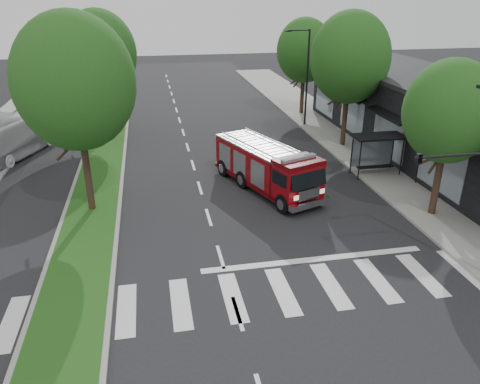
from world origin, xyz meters
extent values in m
plane|color=black|center=(0.00, 0.00, 0.00)|extent=(140.00, 140.00, 0.00)
cube|color=gray|center=(12.50, 10.00, 0.07)|extent=(5.00, 80.00, 0.15)
cube|color=gray|center=(-6.00, 18.00, 0.07)|extent=(3.00, 50.00, 0.14)
cube|color=#154C16|center=(-6.00, 18.00, 0.14)|extent=(2.60, 49.50, 0.02)
cube|color=black|center=(17.00, 10.00, 2.50)|extent=(8.00, 30.00, 5.00)
cylinder|color=black|center=(9.80, 7.40, 1.25)|extent=(0.08, 0.08, 2.50)
cylinder|color=black|center=(12.60, 7.40, 1.25)|extent=(0.08, 0.08, 2.50)
cylinder|color=black|center=(9.80, 8.60, 1.25)|extent=(0.08, 0.08, 2.50)
cylinder|color=black|center=(12.60, 8.60, 1.25)|extent=(0.08, 0.08, 2.50)
cube|color=black|center=(11.20, 8.00, 2.55)|extent=(3.20, 1.60, 0.12)
cube|color=#8C99A5|center=(11.20, 8.70, 1.30)|extent=(2.80, 0.04, 1.80)
cube|color=black|center=(11.20, 8.00, 0.55)|extent=(2.40, 0.40, 0.08)
cylinder|color=black|center=(11.50, 2.00, 1.87)|extent=(0.36, 0.36, 3.74)
ellipsoid|color=#103B12|center=(11.50, 2.00, 5.53)|extent=(4.40, 4.40, 5.06)
cylinder|color=black|center=(11.50, 14.00, 2.20)|extent=(0.36, 0.36, 4.40)
ellipsoid|color=#103B12|center=(11.50, 14.00, 6.50)|extent=(5.60, 5.60, 6.44)
cylinder|color=black|center=(11.50, 24.00, 1.98)|extent=(0.36, 0.36, 3.96)
ellipsoid|color=#103B12|center=(11.50, 24.00, 5.85)|extent=(5.00, 5.00, 5.75)
cylinder|color=black|center=(-6.00, 6.00, 2.31)|extent=(0.36, 0.36, 4.62)
ellipsoid|color=#103B12|center=(-6.00, 6.00, 6.83)|extent=(5.80, 5.80, 6.67)
cylinder|color=black|center=(-6.00, 20.00, 2.20)|extent=(0.36, 0.36, 4.40)
ellipsoid|color=#103B12|center=(-6.00, 20.00, 6.50)|extent=(5.60, 5.60, 6.44)
cylinder|color=black|center=(8.50, -3.50, 5.40)|extent=(4.00, 0.10, 0.10)
imported|color=black|center=(6.70, -3.50, 5.00)|extent=(0.18, 0.22, 1.10)
cylinder|color=black|center=(10.50, 20.00, 4.00)|extent=(0.16, 0.16, 8.00)
cylinder|color=black|center=(9.60, 20.00, 7.90)|extent=(1.80, 0.10, 0.10)
cube|color=black|center=(8.70, 20.00, 7.85)|extent=(0.45, 0.20, 0.12)
cube|color=#4E0407|center=(3.83, 7.20, 0.48)|extent=(5.06, 8.39, 0.24)
cube|color=maroon|center=(3.56, 7.92, 1.49)|extent=(4.39, 6.59, 1.92)
cube|color=maroon|center=(4.87, 4.42, 1.49)|extent=(2.85, 2.45, 2.01)
cube|color=#B2B2B7|center=(3.56, 7.92, 2.49)|extent=(4.39, 6.59, 0.12)
cylinder|color=#B2B2B7|center=(2.76, 7.62, 2.69)|extent=(2.10, 5.43, 0.10)
cylinder|color=#B2B2B7|center=(4.37, 8.22, 2.69)|extent=(2.10, 5.43, 0.10)
cube|color=silver|center=(5.25, 3.38, 0.58)|extent=(2.45, 1.18, 0.34)
cube|color=#8C99A5|center=(4.87, 4.42, 2.78)|extent=(2.09, 1.05, 0.17)
cylinder|color=black|center=(3.94, 3.76, 0.53)|extent=(0.68, 1.11, 1.05)
cylinder|color=black|center=(6.00, 4.53, 0.53)|extent=(0.68, 1.11, 1.05)
cylinder|color=black|center=(2.53, 7.54, 0.53)|extent=(0.68, 1.11, 1.05)
cylinder|color=black|center=(4.60, 8.31, 0.53)|extent=(0.68, 1.11, 1.05)
cylinder|color=black|center=(1.73, 9.69, 0.53)|extent=(0.68, 1.11, 1.05)
cylinder|color=black|center=(3.80, 10.46, 0.53)|extent=(0.68, 1.11, 1.05)
imported|color=silver|center=(-12.00, 16.86, 1.48)|extent=(6.16, 10.84, 2.97)
camera|label=1|loc=(-2.59, -17.68, 10.90)|focal=35.00mm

